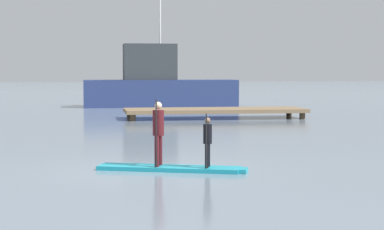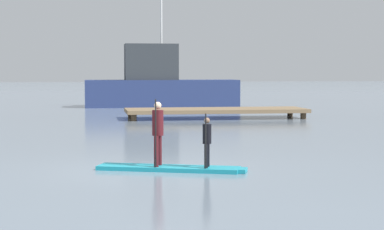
{
  "view_description": "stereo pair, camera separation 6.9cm",
  "coord_description": "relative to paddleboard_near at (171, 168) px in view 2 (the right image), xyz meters",
  "views": [
    {
      "loc": [
        -1.52,
        -15.97,
        2.37
      ],
      "look_at": [
        1.6,
        3.65,
        1.06
      ],
      "focal_mm": 64.16,
      "sensor_mm": 36.0,
      "label": 1
    },
    {
      "loc": [
        -1.45,
        -15.98,
        2.37
      ],
      "look_at": [
        1.6,
        3.65,
        1.06
      ],
      "focal_mm": 64.16,
      "sensor_mm": 36.0,
      "label": 2
    }
  ],
  "objects": [
    {
      "name": "ground_plane",
      "position": [
        -0.53,
        0.05,
        -0.05
      ],
      "size": [
        240.0,
        240.0,
        0.0
      ],
      "primitive_type": "plane",
      "color": "gray"
    },
    {
      "name": "paddleboard_near",
      "position": [
        0.0,
        0.0,
        0.0
      ],
      "size": [
        3.53,
        1.81,
        0.1
      ],
      "color": "#1E9EB2",
      "rests_on": "ground"
    },
    {
      "name": "paddler_adult",
      "position": [
        -0.31,
        0.11,
        0.92
      ],
      "size": [
        0.34,
        0.47,
        1.59
      ],
      "color": "#4C1419",
      "rests_on": "paddleboard_near"
    },
    {
      "name": "paddler_child_solo",
      "position": [
        0.8,
        -0.3,
        0.71
      ],
      "size": [
        0.26,
        0.39,
        1.27
      ],
      "color": "black",
      "rests_on": "paddleboard_near"
    },
    {
      "name": "fishing_boat_green_midground",
      "position": [
        2.69,
        27.94,
        1.35
      ],
      "size": [
        9.81,
        2.38,
        9.0
      ],
      "color": "navy",
      "rests_on": "ground"
    },
    {
      "name": "floating_dock",
      "position": [
        4.31,
        16.95,
        0.34
      ],
      "size": [
        8.79,
        2.77,
        0.48
      ],
      "color": "#846B4C",
      "rests_on": "ground"
    }
  ]
}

